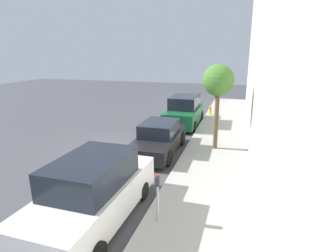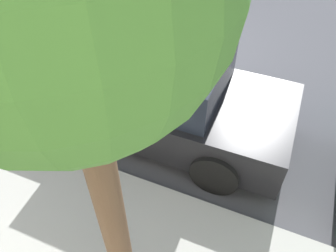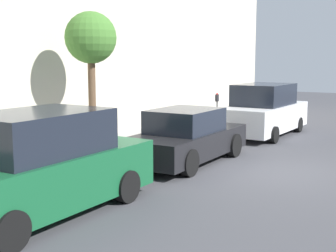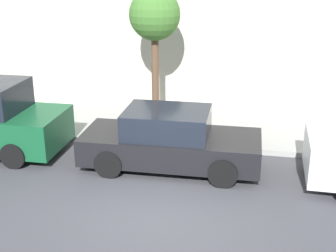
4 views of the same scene
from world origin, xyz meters
The scene contains 2 objects.
ground_plane centered at (0.00, 0.00, 0.00)m, with size 60.00×60.00×0.00m, color #424247.
parked_sedan_second centered at (2.29, 0.19, 0.72)m, with size 1.92×4.52×1.54m.
Camera 2 is at (5.96, 2.04, 4.02)m, focal length 35.00 mm.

